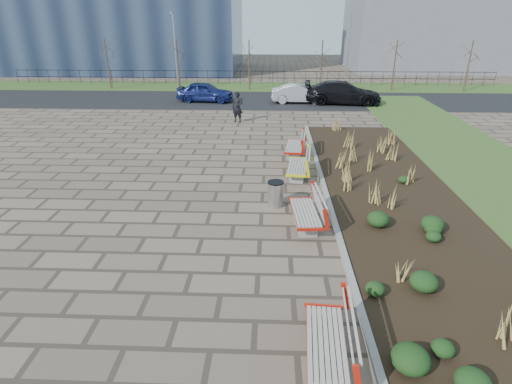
{
  "coord_description": "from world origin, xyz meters",
  "views": [
    {
      "loc": [
        1.94,
        -8.21,
        5.9
      ],
      "look_at": [
        1.5,
        3.0,
        0.9
      ],
      "focal_mm": 28.0,
      "sensor_mm": 36.0,
      "label": 1
    }
  ],
  "objects_px": {
    "litter_bin": "(276,194)",
    "car_blue": "(205,92)",
    "car_silver": "(299,94)",
    "car_black": "(343,93)",
    "bench_b": "(305,210)",
    "bench_d": "(294,145)",
    "bench_a": "(326,340)",
    "lamp_east": "(348,53)",
    "bench_c": "(298,165)",
    "pedestrian": "(237,107)",
    "lamp_west": "(176,53)"
  },
  "relations": [
    {
      "from": "litter_bin",
      "to": "car_black",
      "type": "height_order",
      "value": "car_black"
    },
    {
      "from": "litter_bin",
      "to": "car_silver",
      "type": "xyz_separation_m",
      "value": [
        1.79,
        17.2,
        0.25
      ]
    },
    {
      "from": "bench_b",
      "to": "car_blue",
      "type": "height_order",
      "value": "car_blue"
    },
    {
      "from": "car_black",
      "to": "bench_d",
      "type": "bearing_deg",
      "value": 166.47
    },
    {
      "from": "car_silver",
      "to": "car_black",
      "type": "bearing_deg",
      "value": -93.13
    },
    {
      "from": "bench_c",
      "to": "lamp_west",
      "type": "bearing_deg",
      "value": 121.32
    },
    {
      "from": "bench_b",
      "to": "car_blue",
      "type": "xyz_separation_m",
      "value": [
        -5.96,
        18.72,
        0.22
      ]
    },
    {
      "from": "car_silver",
      "to": "bench_a",
      "type": "bearing_deg",
      "value": 177.96
    },
    {
      "from": "pedestrian",
      "to": "bench_a",
      "type": "bearing_deg",
      "value": -60.14
    },
    {
      "from": "bench_c",
      "to": "bench_d",
      "type": "height_order",
      "value": "same"
    },
    {
      "from": "car_blue",
      "to": "car_black",
      "type": "height_order",
      "value": "car_black"
    },
    {
      "from": "bench_d",
      "to": "bench_c",
      "type": "bearing_deg",
      "value": -83.85
    },
    {
      "from": "car_blue",
      "to": "bench_d",
      "type": "bearing_deg",
      "value": -147.89
    },
    {
      "from": "bench_d",
      "to": "car_blue",
      "type": "relative_size",
      "value": 0.51
    },
    {
      "from": "bench_d",
      "to": "pedestrian",
      "type": "bearing_deg",
      "value": 123.08
    },
    {
      "from": "bench_c",
      "to": "car_blue",
      "type": "distance_m",
      "value": 15.86
    },
    {
      "from": "bench_a",
      "to": "car_black",
      "type": "height_order",
      "value": "car_black"
    },
    {
      "from": "pedestrian",
      "to": "car_black",
      "type": "xyz_separation_m",
      "value": [
        7.08,
        5.64,
        -0.09
      ]
    },
    {
      "from": "bench_c",
      "to": "car_black",
      "type": "height_order",
      "value": "car_black"
    },
    {
      "from": "bench_b",
      "to": "car_blue",
      "type": "bearing_deg",
      "value": 102.93
    },
    {
      "from": "bench_a",
      "to": "car_blue",
      "type": "xyz_separation_m",
      "value": [
        -5.96,
        23.97,
        0.22
      ]
    },
    {
      "from": "bench_b",
      "to": "car_silver",
      "type": "bearing_deg",
      "value": 82.47
    },
    {
      "from": "bench_b",
      "to": "car_silver",
      "type": "distance_m",
      "value": 18.55
    },
    {
      "from": "lamp_west",
      "to": "lamp_east",
      "type": "relative_size",
      "value": 1.0
    },
    {
      "from": "car_black",
      "to": "lamp_east",
      "type": "height_order",
      "value": "lamp_east"
    },
    {
      "from": "bench_b",
      "to": "litter_bin",
      "type": "bearing_deg",
      "value": 119.06
    },
    {
      "from": "litter_bin",
      "to": "car_blue",
      "type": "bearing_deg",
      "value": 106.25
    },
    {
      "from": "car_black",
      "to": "lamp_west",
      "type": "bearing_deg",
      "value": 74.0
    },
    {
      "from": "bench_a",
      "to": "lamp_west",
      "type": "height_order",
      "value": "lamp_west"
    },
    {
      "from": "pedestrian",
      "to": "lamp_east",
      "type": "distance_m",
      "value": 13.59
    },
    {
      "from": "bench_d",
      "to": "litter_bin",
      "type": "relative_size",
      "value": 2.46
    },
    {
      "from": "litter_bin",
      "to": "car_blue",
      "type": "relative_size",
      "value": 0.21
    },
    {
      "from": "bench_c",
      "to": "litter_bin",
      "type": "distance_m",
      "value": 2.85
    },
    {
      "from": "bench_d",
      "to": "pedestrian",
      "type": "height_order",
      "value": "pedestrian"
    },
    {
      "from": "bench_d",
      "to": "car_blue",
      "type": "height_order",
      "value": "car_blue"
    },
    {
      "from": "bench_b",
      "to": "pedestrian",
      "type": "relative_size",
      "value": 1.17
    },
    {
      "from": "bench_a",
      "to": "lamp_east",
      "type": "height_order",
      "value": "lamp_east"
    },
    {
      "from": "bench_b",
      "to": "lamp_west",
      "type": "bearing_deg",
      "value": 106.31
    },
    {
      "from": "car_blue",
      "to": "car_black",
      "type": "bearing_deg",
      "value": -86.27
    },
    {
      "from": "bench_b",
      "to": "bench_c",
      "type": "height_order",
      "value": "same"
    },
    {
      "from": "bench_d",
      "to": "lamp_west",
      "type": "xyz_separation_m",
      "value": [
        -9.0,
        16.78,
        2.54
      ]
    },
    {
      "from": "bench_b",
      "to": "bench_d",
      "type": "relative_size",
      "value": 1.0
    },
    {
      "from": "bench_d",
      "to": "litter_bin",
      "type": "distance_m",
      "value": 5.39
    },
    {
      "from": "bench_a",
      "to": "bench_b",
      "type": "height_order",
      "value": "same"
    },
    {
      "from": "lamp_west",
      "to": "lamp_east",
      "type": "distance_m",
      "value": 14.0
    },
    {
      "from": "bench_c",
      "to": "car_silver",
      "type": "xyz_separation_m",
      "value": [
        0.91,
        14.5,
        0.17
      ]
    },
    {
      "from": "bench_a",
      "to": "bench_b",
      "type": "bearing_deg",
      "value": 93.94
    },
    {
      "from": "pedestrian",
      "to": "lamp_west",
      "type": "relative_size",
      "value": 0.3
    },
    {
      "from": "bench_b",
      "to": "lamp_west",
      "type": "distance_m",
      "value": 25.21
    },
    {
      "from": "bench_a",
      "to": "bench_c",
      "type": "bearing_deg",
      "value": 93.94
    }
  ]
}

